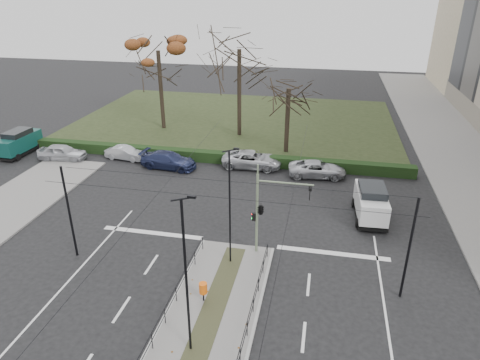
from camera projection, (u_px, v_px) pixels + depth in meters
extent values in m
plane|color=black|center=(219.00, 296.00, 23.10)|extent=(140.00, 140.00, 0.00)
cube|color=slate|center=(206.00, 329.00, 20.84)|extent=(4.40, 15.00, 0.14)
cube|color=slate|center=(467.00, 166.00, 39.35)|extent=(8.00, 90.00, 0.14)
cube|color=#222D16|center=(235.00, 120.00, 52.65)|extent=(38.00, 26.00, 0.10)
cube|color=black|center=(205.00, 156.00, 40.54)|extent=(38.00, 1.00, 1.00)
cylinder|color=black|center=(203.00, 243.00, 26.78)|extent=(0.04, 0.04, 0.90)
cylinder|color=black|center=(267.00, 251.00, 26.03)|extent=(0.04, 0.04, 0.90)
cylinder|color=black|center=(164.00, 309.00, 20.72)|extent=(0.04, 13.20, 0.04)
cylinder|color=black|center=(247.00, 321.00, 19.97)|extent=(0.04, 13.20, 0.04)
cylinder|color=black|center=(69.00, 213.00, 25.38)|extent=(0.14, 0.14, 6.00)
cylinder|color=black|center=(409.00, 250.00, 21.87)|extent=(0.14, 0.14, 6.00)
cylinder|color=black|center=(221.00, 198.00, 21.69)|extent=(20.00, 0.02, 0.02)
cylinder|color=black|center=(230.00, 181.00, 23.47)|extent=(20.00, 0.02, 0.02)
cylinder|color=black|center=(132.00, 224.00, 19.74)|extent=(0.02, 34.00, 0.02)
cylinder|color=black|center=(283.00, 240.00, 18.46)|extent=(0.02, 34.00, 0.02)
cylinder|color=slate|center=(257.00, 214.00, 25.71)|extent=(0.16, 0.16, 5.26)
cylinder|color=slate|center=(285.00, 183.00, 24.48)|extent=(3.24, 0.10, 0.10)
imported|color=black|center=(310.00, 193.00, 24.43)|extent=(0.21, 0.23, 0.91)
imported|color=black|center=(261.00, 209.00, 25.50)|extent=(1.23, 2.00, 0.81)
cube|color=black|center=(254.00, 217.00, 25.83)|extent=(0.22, 0.16, 0.51)
sphere|color=#FF0C0C|center=(252.00, 214.00, 25.78)|extent=(0.11, 0.11, 0.11)
sphere|color=#0CE533|center=(252.00, 218.00, 25.89)|extent=(0.11, 0.11, 0.11)
cylinder|color=black|center=(204.00, 296.00, 22.49)|extent=(0.09, 0.09, 0.54)
cylinder|color=#E85D0D|center=(203.00, 288.00, 22.27)|extent=(0.43, 0.43, 0.60)
cylinder|color=black|center=(186.00, 280.00, 18.02)|extent=(0.12, 0.12, 7.72)
cube|color=black|center=(192.00, 197.00, 16.27)|extent=(0.34, 0.14, 0.10)
cylinder|color=black|center=(230.00, 209.00, 24.31)|extent=(0.11, 0.11, 7.14)
cube|color=black|center=(236.00, 149.00, 22.68)|extent=(0.31, 0.12, 0.09)
imported|color=#B1B3B9|center=(62.00, 152.00, 40.67)|extent=(4.69, 2.31, 1.54)
imported|color=#B1B3B9|center=(125.00, 153.00, 40.90)|extent=(3.98, 1.74, 1.27)
imported|color=#21294E|center=(169.00, 160.00, 38.94)|extent=(5.32, 2.54, 1.49)
imported|color=#B1B3B9|center=(252.00, 160.00, 39.06)|extent=(5.48, 2.60, 1.51)
cube|color=silver|center=(371.00, 202.00, 30.39)|extent=(2.16, 4.67, 1.48)
cube|color=black|center=(372.00, 191.00, 30.02)|extent=(1.90, 2.60, 0.69)
cube|color=black|center=(369.00, 214.00, 30.79)|extent=(2.20, 4.76, 0.18)
cylinder|color=black|center=(386.00, 225.00, 29.29)|extent=(0.25, 0.67, 0.66)
cylinder|color=black|center=(357.00, 223.00, 29.55)|extent=(0.25, 0.67, 0.66)
cylinder|color=black|center=(380.00, 205.00, 32.00)|extent=(0.25, 0.67, 0.66)
cylinder|color=black|center=(354.00, 203.00, 32.26)|extent=(0.25, 0.67, 0.66)
cube|color=#0D3A35|center=(19.00, 142.00, 41.88)|extent=(1.91, 4.79, 1.46)
cube|color=black|center=(17.00, 134.00, 41.52)|extent=(1.70, 2.66, 0.68)
cube|color=black|center=(21.00, 151.00, 42.27)|extent=(1.95, 4.89, 0.18)
cylinder|color=black|center=(18.00, 157.00, 40.69)|extent=(0.24, 0.67, 0.66)
cylinder|color=black|center=(2.00, 156.00, 41.07)|extent=(0.24, 0.67, 0.66)
cylinder|color=black|center=(39.00, 146.00, 43.45)|extent=(0.24, 0.67, 0.66)
cylinder|color=black|center=(24.00, 145.00, 43.82)|extent=(0.24, 0.67, 0.66)
cylinder|color=black|center=(161.00, 90.00, 48.10)|extent=(0.44, 0.44, 8.69)
ellipsoid|color=#512B12|center=(158.00, 51.00, 46.29)|extent=(7.03, 7.03, 5.46)
cylinder|color=black|center=(239.00, 94.00, 45.68)|extent=(0.44, 0.44, 9.18)
cylinder|color=black|center=(287.00, 121.00, 41.54)|extent=(0.44, 0.44, 6.31)
imported|color=#B1B3B9|center=(317.00, 169.00, 37.24)|extent=(5.22, 2.87, 1.38)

